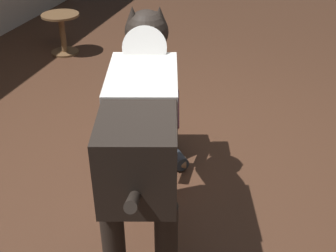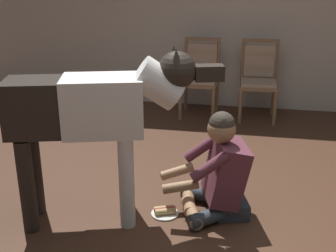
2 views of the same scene
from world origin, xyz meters
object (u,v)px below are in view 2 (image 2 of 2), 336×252
dining_chair_right_of_pair (259,76)px  person_sitting_on_floor (219,173)px  hot_dog_on_plate (165,211)px  large_dog (95,112)px  dining_chair_left_of_pair (201,73)px

dining_chair_right_of_pair → person_sitting_on_floor: bearing=-96.8°
dining_chair_right_of_pair → hot_dog_on_plate: (-0.69, -2.56, -0.52)m
person_sitting_on_floor → large_dog: 1.03m
dining_chair_right_of_pair → hot_dog_on_plate: 2.70m
dining_chair_left_of_pair → dining_chair_right_of_pair: (0.73, 0.00, 0.00)m
hot_dog_on_plate → dining_chair_right_of_pair: bearing=75.0°
large_dog → hot_dog_on_plate: large_dog is taller
dining_chair_left_of_pair → hot_dog_on_plate: (0.04, -2.56, -0.52)m
dining_chair_right_of_pair → large_dog: large_dog is taller
dining_chair_left_of_pair → large_dog: large_dog is taller
person_sitting_on_floor → hot_dog_on_plate: size_ratio=3.87×
person_sitting_on_floor → dining_chair_left_of_pair: bearing=100.2°
dining_chair_right_of_pair → hot_dog_on_plate: dining_chair_right_of_pair is taller
dining_chair_right_of_pair → large_dog: 2.95m
dining_chair_right_of_pair → large_dog: size_ratio=0.59×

